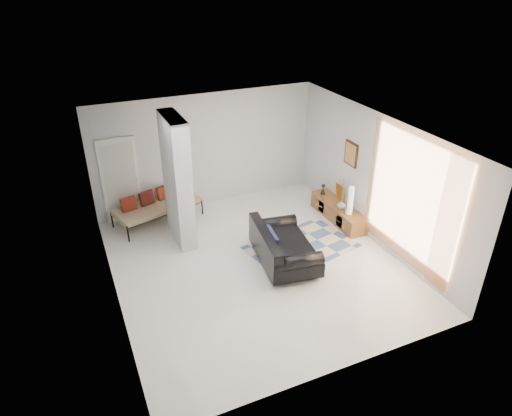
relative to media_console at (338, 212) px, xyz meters
name	(u,v)px	position (x,y,z in m)	size (l,w,h in m)	color
floor	(256,264)	(-2.52, -0.90, -0.20)	(6.00, 6.00, 0.00)	silver
ceiling	(256,133)	(-2.52, -0.90, 2.60)	(6.00, 6.00, 0.00)	white
wall_back	(206,151)	(-2.52, 2.10, 1.20)	(6.00, 6.00, 0.00)	silver
wall_front	(345,298)	(-2.52, -3.90, 1.20)	(6.00, 6.00, 0.00)	silver
wall_left	(107,235)	(-5.27, -0.90, 1.20)	(6.00, 6.00, 0.00)	silver
wall_right	(375,179)	(0.23, -0.90, 1.20)	(6.00, 6.00, 0.00)	silver
partition_column	(177,181)	(-3.62, 0.70, 1.20)	(0.35, 1.20, 2.80)	silver
hallway_door	(121,180)	(-4.62, 2.06, 0.82)	(0.85, 0.06, 2.04)	white
curtain	(410,201)	(0.15, -2.05, 1.25)	(2.55, 2.55, 0.00)	orange
wall_art	(351,154)	(0.20, 0.00, 1.45)	(0.04, 0.45, 0.55)	#3D1B10
media_console	(338,212)	(0.00, 0.00, 0.00)	(0.45, 1.77, 0.80)	brown
loveseat	(281,247)	(-2.02, -1.02, 0.14)	(1.26, 1.88, 0.76)	silver
daybed	(156,205)	(-3.95, 1.69, 0.20)	(2.13, 1.36, 0.77)	black
area_rug	(301,247)	(-1.36, -0.70, -0.20)	(2.21, 1.48, 0.01)	beige
cylinder_lamp	(351,201)	(-0.02, -0.47, 0.53)	(0.12, 0.12, 0.67)	silver
bronze_figurine	(323,189)	(-0.05, 0.63, 0.33)	(0.13, 0.13, 0.26)	#312015
vase	(342,205)	(-0.05, -0.19, 0.30)	(0.20, 0.20, 0.20)	silver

